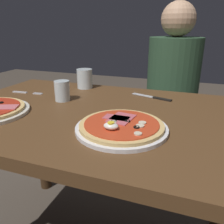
% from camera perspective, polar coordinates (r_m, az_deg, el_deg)
% --- Properties ---
extents(dining_table, '(1.20, 0.77, 0.74)m').
position_cam_1_polar(dining_table, '(0.94, -3.44, -6.54)').
color(dining_table, brown).
rests_on(dining_table, ground).
extents(pizza_foreground, '(0.29, 0.29, 0.05)m').
position_cam_1_polar(pizza_foreground, '(0.72, 2.32, -3.62)').
color(pizza_foreground, white).
rests_on(pizza_foreground, dining_table).
extents(water_glass_near, '(0.08, 0.08, 0.10)m').
position_cam_1_polar(water_glass_near, '(1.23, -6.72, 7.83)').
color(water_glass_near, silver).
rests_on(water_glass_near, dining_table).
extents(water_glass_far, '(0.06, 0.06, 0.09)m').
position_cam_1_polar(water_glass_far, '(1.03, -12.13, 4.79)').
color(water_glass_far, silver).
rests_on(water_glass_far, dining_table).
extents(fork, '(0.16, 0.03, 0.00)m').
position_cam_1_polar(fork, '(1.21, -20.58, 4.50)').
color(fork, silver).
rests_on(fork, dining_table).
extents(knife, '(0.19, 0.08, 0.01)m').
position_cam_1_polar(knife, '(1.07, 10.29, 3.54)').
color(knife, silver).
rests_on(knife, dining_table).
extents(diner_person, '(0.32, 0.32, 1.18)m').
position_cam_1_polar(diner_person, '(1.57, 14.19, 1.86)').
color(diner_person, black).
rests_on(diner_person, ground).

